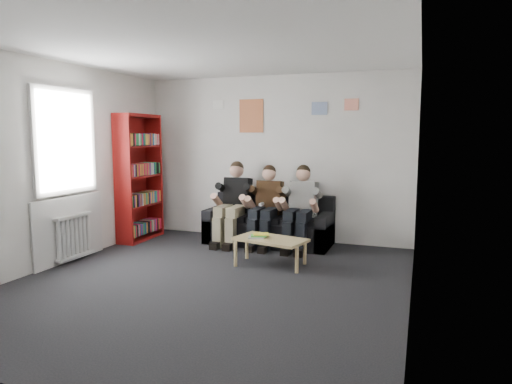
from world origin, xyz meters
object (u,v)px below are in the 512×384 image
(bookshelf, at_px, (140,178))
(person_right, at_px, (300,208))
(person_middle, at_px, (266,207))
(coffee_table, at_px, (271,241))
(person_left, at_px, (233,204))
(sofa, at_px, (269,226))

(bookshelf, height_order, person_right, bookshelf)
(person_right, bearing_deg, person_middle, -174.16)
(coffee_table, xyz_separation_m, person_middle, (-0.41, 1.01, 0.30))
(person_left, bearing_deg, person_right, -1.96)
(coffee_table, distance_m, person_middle, 1.13)
(person_left, relative_size, person_middle, 1.04)
(sofa, distance_m, bookshelf, 2.29)
(sofa, xyz_separation_m, person_right, (0.55, -0.19, 0.35))
(person_left, bearing_deg, sofa, 17.11)
(bookshelf, height_order, person_left, bookshelf)
(person_right, bearing_deg, bookshelf, -168.54)
(coffee_table, distance_m, person_right, 1.06)
(bookshelf, distance_m, person_middle, 2.17)
(sofa, xyz_separation_m, person_middle, (0.00, -0.19, 0.35))
(person_middle, bearing_deg, person_right, -1.00)
(coffee_table, height_order, person_middle, person_middle)
(coffee_table, relative_size, person_left, 0.71)
(bookshelf, bearing_deg, person_middle, 5.58)
(person_middle, relative_size, person_right, 0.99)
(sofa, height_order, person_left, person_left)
(person_middle, xyz_separation_m, person_right, (0.55, -0.00, 0.00))
(coffee_table, relative_size, person_middle, 0.73)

